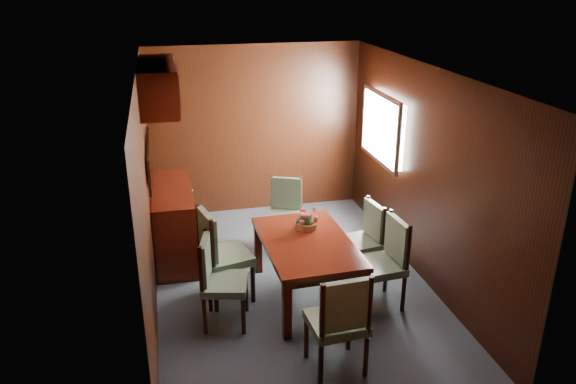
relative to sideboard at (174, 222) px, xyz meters
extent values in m
plane|color=#3E4A55|center=(1.25, -1.00, -0.45)|extent=(4.50, 4.50, 0.00)
cube|color=black|center=(-0.25, -1.00, 0.75)|extent=(0.02, 4.50, 2.40)
cube|color=black|center=(2.75, -1.00, 0.75)|extent=(0.02, 4.50, 2.40)
cube|color=black|center=(1.25, 1.25, 0.75)|extent=(3.00, 0.02, 2.40)
cube|color=black|center=(1.25, -3.25, 0.75)|extent=(3.00, 0.02, 2.40)
cube|color=black|center=(1.25, -1.00, 1.95)|extent=(3.00, 4.50, 0.02)
cube|color=white|center=(2.73, 0.10, 1.00)|extent=(0.14, 1.10, 0.80)
cube|color=#B2B2B7|center=(2.66, 0.10, 1.00)|extent=(0.04, 1.20, 0.90)
cube|color=black|center=(-0.22, 0.00, 0.83)|extent=(0.03, 1.36, 0.41)
cube|color=silver|center=(-0.20, 0.00, 0.83)|extent=(0.01, 1.30, 0.35)
cube|color=black|center=(-0.05, 0.00, 1.68)|extent=(0.40, 1.40, 0.50)
cube|color=black|center=(0.00, 0.00, 0.00)|extent=(0.48, 1.40, 0.90)
cube|color=black|center=(0.97, -1.96, -0.14)|extent=(0.08, 0.08, 0.62)
cube|color=black|center=(1.76, -1.94, -0.14)|extent=(0.08, 0.08, 0.62)
cube|color=black|center=(0.93, -0.64, -0.14)|extent=(0.08, 0.08, 0.62)
cube|color=black|center=(1.72, -0.61, -0.14)|extent=(0.08, 0.08, 0.62)
cube|color=black|center=(1.35, -1.29, 0.13)|extent=(0.84, 1.36, 0.09)
cube|color=black|center=(1.35, -1.29, 0.20)|extent=(0.95, 1.47, 0.05)
cylinder|color=black|center=(0.30, -1.34, -0.26)|extent=(0.04, 0.04, 0.38)
cylinder|color=black|center=(0.21, -1.72, -0.26)|extent=(0.04, 0.04, 0.38)
cylinder|color=black|center=(0.67, -1.42, -0.26)|extent=(0.04, 0.04, 0.38)
cylinder|color=black|center=(0.58, -1.80, -0.26)|extent=(0.04, 0.04, 0.38)
cube|color=#566E54|center=(0.44, -1.57, -0.01)|extent=(0.52, 0.54, 0.08)
cylinder|color=black|center=(0.29, -1.33, 0.25)|extent=(0.04, 0.04, 0.51)
cylinder|color=black|center=(0.20, -1.72, 0.25)|extent=(0.04, 0.04, 0.51)
cube|color=#566E54|center=(0.27, -1.53, 0.27)|extent=(0.15, 0.42, 0.43)
cylinder|color=black|center=(0.26, -0.94, -0.24)|extent=(0.05, 0.05, 0.42)
cylinder|color=black|center=(0.36, -1.36, -0.24)|extent=(0.05, 0.05, 0.42)
cylinder|color=black|center=(0.66, -0.84, -0.24)|extent=(0.05, 0.05, 0.42)
cylinder|color=black|center=(0.76, -1.26, -0.24)|extent=(0.05, 0.05, 0.42)
cube|color=#566E54|center=(0.51, -1.10, 0.04)|extent=(0.58, 0.60, 0.09)
cylinder|color=black|center=(0.25, -0.94, 0.32)|extent=(0.05, 0.05, 0.57)
cylinder|color=black|center=(0.35, -1.36, 0.32)|extent=(0.05, 0.05, 0.57)
cube|color=#566E54|center=(0.32, -1.15, 0.34)|extent=(0.17, 0.46, 0.48)
cylinder|color=black|center=(2.25, -1.79, -0.25)|extent=(0.04, 0.04, 0.40)
cylinder|color=black|center=(2.22, -1.38, -0.25)|extent=(0.04, 0.04, 0.40)
cylinder|color=black|center=(1.87, -1.82, -0.25)|extent=(0.04, 0.04, 0.40)
cylinder|color=black|center=(1.83, -1.41, -0.25)|extent=(0.04, 0.04, 0.40)
cube|color=#566E54|center=(2.04, -1.60, 0.01)|extent=(0.48, 0.50, 0.08)
cylinder|color=black|center=(2.26, -1.79, 0.27)|extent=(0.04, 0.04, 0.53)
cylinder|color=black|center=(2.23, -1.38, 0.27)|extent=(0.04, 0.04, 0.53)
cube|color=#566E54|center=(2.22, -1.58, 0.29)|extent=(0.09, 0.43, 0.45)
cylinder|color=black|center=(2.25, -1.14, -0.27)|extent=(0.04, 0.04, 0.36)
cylinder|color=black|center=(2.20, -0.77, -0.27)|extent=(0.04, 0.04, 0.36)
cylinder|color=black|center=(1.90, -1.19, -0.27)|extent=(0.04, 0.04, 0.36)
cylinder|color=black|center=(1.85, -0.82, -0.27)|extent=(0.04, 0.04, 0.36)
cube|color=#566E54|center=(2.05, -0.98, -0.03)|extent=(0.47, 0.49, 0.07)
cylinder|color=black|center=(2.26, -1.14, 0.21)|extent=(0.04, 0.04, 0.48)
cylinder|color=black|center=(2.21, -0.77, 0.21)|extent=(0.04, 0.04, 0.48)
cube|color=#566E54|center=(2.22, -0.96, 0.23)|extent=(0.11, 0.39, 0.41)
cylinder|color=black|center=(1.11, -2.68, -0.25)|extent=(0.05, 0.05, 0.40)
cylinder|color=black|center=(1.52, -2.66, -0.25)|extent=(0.05, 0.05, 0.40)
cylinder|color=black|center=(1.08, -2.29, -0.25)|extent=(0.05, 0.05, 0.40)
cylinder|color=black|center=(1.50, -2.26, -0.25)|extent=(0.05, 0.05, 0.40)
cube|color=#566E54|center=(1.30, -2.47, 0.02)|extent=(0.50, 0.48, 0.08)
cylinder|color=black|center=(1.11, -2.69, 0.29)|extent=(0.05, 0.05, 0.54)
cylinder|color=black|center=(1.52, -2.67, 0.29)|extent=(0.05, 0.05, 0.54)
cube|color=#566E54|center=(1.31, -2.66, 0.31)|extent=(0.44, 0.09, 0.46)
cylinder|color=black|center=(1.61, 0.02, -0.27)|extent=(0.04, 0.04, 0.36)
cylinder|color=black|center=(1.26, 0.16, -0.27)|extent=(0.04, 0.04, 0.36)
cylinder|color=black|center=(1.48, -0.31, -0.27)|extent=(0.04, 0.04, 0.36)
cylinder|color=black|center=(1.13, -0.17, -0.27)|extent=(0.04, 0.04, 0.36)
cube|color=#566E54|center=(1.37, -0.07, -0.03)|extent=(0.55, 0.54, 0.07)
cylinder|color=black|center=(1.61, 0.03, 0.21)|extent=(0.04, 0.04, 0.48)
cylinder|color=black|center=(1.27, 0.17, 0.21)|extent=(0.04, 0.04, 0.48)
cube|color=#566E54|center=(1.43, 0.08, 0.23)|extent=(0.38, 0.20, 0.41)
cylinder|color=#B76238|center=(1.42, -0.99, 0.26)|extent=(0.23, 0.23, 0.07)
sphere|color=#224D19|center=(1.42, -0.99, 0.31)|extent=(0.18, 0.18, 0.18)
camera|label=1|loc=(-0.03, -6.39, 2.88)|focal=35.00mm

